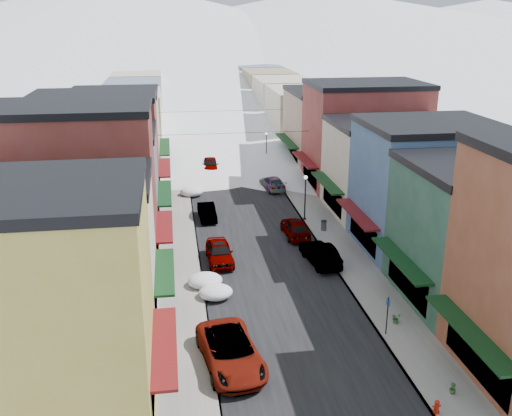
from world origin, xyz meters
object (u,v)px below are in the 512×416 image
object	(u,v)px
fire_hydrant	(437,407)
car_green_sedan	(320,254)
trash_can	(324,225)
streetlamp_near	(305,192)
car_white_suv	(231,352)
car_dark_hatch	(207,212)
car_silver_sedan	(219,252)

from	to	relation	value
fire_hydrant	car_green_sedan	bearing A→B (deg)	93.30
trash_can	streetlamp_near	bearing A→B (deg)	108.81
car_white_suv	car_dark_hatch	size ratio (longest dim) A/B	1.48
car_white_suv	car_silver_sedan	bearing A→B (deg)	79.53
car_silver_sedan	car_dark_hatch	distance (m)	10.00
fire_hydrant	car_dark_hatch	bearing A→B (deg)	106.93
car_dark_hatch	streetlamp_near	size ratio (longest dim) A/B	1.01
car_silver_sedan	streetlamp_near	size ratio (longest dim) A/B	1.14
car_silver_sedan	trash_can	distance (m)	10.99
car_white_suv	fire_hydrant	xyz separation A→B (m)	(9.34, -5.57, -0.41)
car_silver_sedan	trash_can	xyz separation A→B (m)	(9.73, 5.11, -0.22)
streetlamp_near	car_green_sedan	bearing A→B (deg)	-96.19
car_green_sedan	car_silver_sedan	bearing A→B (deg)	-17.89
car_dark_hatch	trash_can	size ratio (longest dim) A/B	4.82
car_white_suv	car_green_sedan	bearing A→B (deg)	48.48
fire_hydrant	streetlamp_near	distance (m)	27.71
fire_hydrant	car_white_suv	bearing A→B (deg)	149.20
car_dark_hatch	streetlamp_near	distance (m)	9.40
streetlamp_near	trash_can	bearing A→B (deg)	-71.19
car_dark_hatch	fire_hydrant	world-z (taller)	car_dark_hatch
car_green_sedan	streetlamp_near	bearing A→B (deg)	-103.33
car_green_sedan	fire_hydrant	world-z (taller)	car_green_sedan
car_dark_hatch	streetlamp_near	world-z (taller)	streetlamp_near
car_silver_sedan	car_green_sedan	size ratio (longest dim) A/B	0.97
fire_hydrant	streetlamp_near	size ratio (longest dim) A/B	0.17
car_dark_hatch	fire_hydrant	xyz separation A→B (m)	(8.97, -29.47, -0.23)
car_green_sedan	car_white_suv	bearing A→B (deg)	49.17
car_white_suv	trash_can	world-z (taller)	car_white_suv
car_green_sedan	trash_can	world-z (taller)	car_green_sedan
car_green_sedan	fire_hydrant	size ratio (longest dim) A/B	7.09
car_white_suv	trash_can	bearing A→B (deg)	53.56
car_silver_sedan	streetlamp_near	xyz separation A→B (m)	(8.70, 8.14, 2.00)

